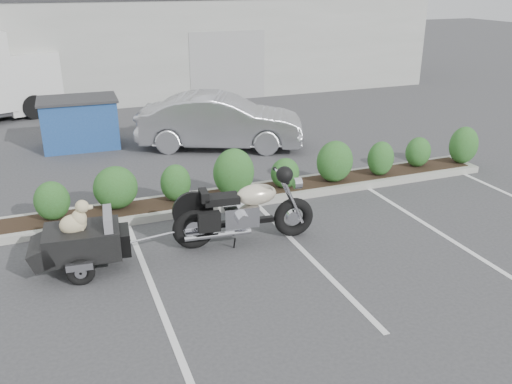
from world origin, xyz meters
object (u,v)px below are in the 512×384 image
object	(u,v)px
motorcycle	(245,212)
pet_trailer	(81,241)
dumpster	(80,122)
sedan	(221,121)

from	to	relation	value
motorcycle	pet_trailer	size ratio (longest dim) A/B	1.24
motorcycle	dumpster	world-z (taller)	motorcycle
pet_trailer	sedan	bearing A→B (deg)	59.67
dumpster	pet_trailer	bearing A→B (deg)	-92.20
motorcycle	sedan	bearing A→B (deg)	82.12
motorcycle	sedan	world-z (taller)	sedan
dumpster	sedan	bearing A→B (deg)	-19.88
pet_trailer	sedan	size ratio (longest dim) A/B	0.46
motorcycle	sedan	xyz separation A→B (m)	(1.41, 5.76, 0.15)
motorcycle	dumpster	xyz separation A→B (m)	(-2.24, 7.24, 0.11)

